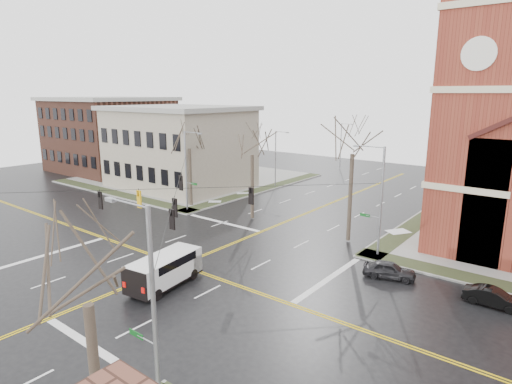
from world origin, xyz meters
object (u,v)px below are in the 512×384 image
Objects in this scene: tree_ne at (353,148)px; streetlight_north_a at (276,157)px; signal_pole_ne at (379,198)px; signal_pole_nw at (187,168)px; parked_car_a at (389,270)px; tree_se at (87,293)px; cargo_van at (167,267)px; streetlight_north_b at (342,144)px; tree_nw_far at (189,145)px; tree_nw_near at (252,151)px; signal_pole_se at (151,307)px; parked_car_b at (493,298)px.

streetlight_north_a is at bearing 141.54° from tree_ne.
signal_pole_ne is 1.00× the size of signal_pole_nw.
parked_car_a is 0.39× the size of tree_se.
cargo_van is at bearing 115.46° from parked_car_a.
tree_nw_far is (-1.94, -34.83, 2.89)m from streetlight_north_b.
tree_se is at bearing -61.84° from streetlight_north_a.
tree_ne reaches higher than tree_nw_far.
tree_ne is at bearing 5.06° from signal_pole_nw.
cargo_van is at bearing -47.39° from signal_pole_nw.
tree_nw_near reaches higher than signal_pole_ne.
signal_pole_ne is at bearing -26.99° from tree_ne.
signal_pole_se is 13.19m from cargo_van.
tree_nw_far reaches higher than streetlight_north_b.
signal_pole_ne is 1.49× the size of cargo_van.
signal_pole_nw is at bearing 180.00° from signal_pole_ne.
parked_car_a is at bearing -39.41° from streetlight_north_a.
tree_se is (0.80, -26.04, 2.03)m from signal_pole_ne.
tree_nw_far reaches higher than signal_pole_se.
parked_car_a is 23.32m from tree_se.
signal_pole_ne and signal_pole_se have the same top height.
tree_nw_far reaches higher than tree_se.
signal_pole_ne is at bearing 18.38° from parked_car_a.
parked_car_a is (24.55, -40.17, -3.83)m from streetlight_north_b.
streetlight_north_a is (0.67, 16.50, -0.48)m from signal_pole_nw.
tree_se is at bearing -56.50° from cargo_van.
tree_nw_far is at bearing 80.98° from parked_car_b.
signal_pole_nw is at bearing -174.94° from tree_ne.
tree_ne is at bearing 67.08° from parked_car_b.
tree_se is (22.78, -62.54, 2.51)m from streetlight_north_b.
parked_car_a is 27.84m from tree_nw_far.
tree_nw_near reaches higher than signal_pole_se.
tree_ne is (19.29, 1.71, 3.63)m from signal_pole_nw.
cargo_van is 22.55m from tree_nw_far.
tree_nw_near is 11.43m from tree_ne.
parked_car_b is (9.39, 19.27, -4.37)m from signal_pole_se.
tree_se is at bearing -60.96° from tree_nw_near.
streetlight_north_a is 32.00m from parked_car_a.
cargo_van is 1.71× the size of parked_car_b.
streetlight_north_b is (0.67, 36.50, -0.48)m from signal_pole_nw.
signal_pole_se is at bearing -45.90° from tree_nw_far.
signal_pole_se is 19.97m from parked_car_a.
streetlight_north_b is 52.58m from cargo_van.
signal_pole_nw is 8.52m from tree_nw_near.
tree_nw_near is at bearing 119.04° from tree_se.
signal_pole_se is 2.54× the size of parked_car_b.
tree_nw_far is at bearing -178.47° from tree_nw_near.
cargo_van is (-9.35, 8.55, -3.65)m from signal_pole_se.
signal_pole_nw is 25.84m from parked_car_a.
tree_nw_near is at bearing -63.55° from streetlight_north_a.
signal_pole_nw is at bearing -92.32° from streetlight_north_a.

